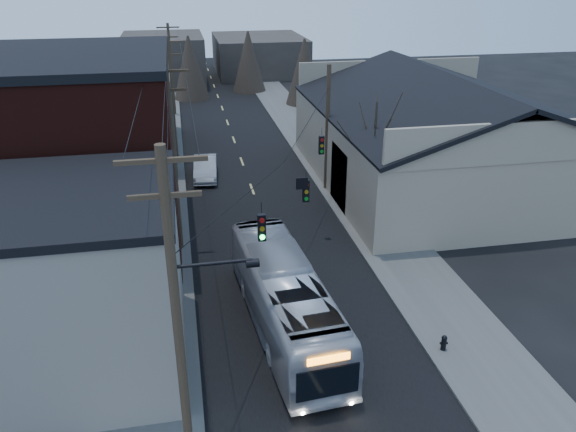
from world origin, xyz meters
name	(u,v)px	position (x,y,z in m)	size (l,w,h in m)	color
road_surface	(245,170)	(0.00, 30.00, 0.01)	(9.00, 110.00, 0.02)	black
sidewalk_left	(157,175)	(-6.50, 30.00, 0.06)	(4.00, 110.00, 0.12)	#474744
sidewalk_right	(328,164)	(6.50, 30.00, 0.06)	(4.00, 110.00, 0.12)	#474744
building_clapboard	(69,286)	(-9.00, 9.00, 3.50)	(8.00, 8.00, 7.00)	gray
building_brick	(78,156)	(-10.00, 20.00, 5.00)	(10.00, 12.00, 10.00)	black
building_left_far	(116,111)	(-9.50, 36.00, 3.50)	(9.00, 14.00, 7.00)	#322C28
warehouse	(438,145)	(13.00, 25.00, 2.70)	(16.16, 20.60, 7.73)	gray
building_far_left	(164,60)	(-6.00, 65.00, 3.00)	(10.00, 12.00, 6.00)	#322C28
building_far_right	(259,55)	(7.00, 70.00, 2.50)	(12.00, 14.00, 5.00)	#322C28
bare_tree	(373,162)	(6.50, 20.00, 3.60)	(0.40, 0.40, 7.20)	black
utility_lines	(204,129)	(-3.11, 24.14, 4.95)	(11.24, 45.28, 10.50)	#382B1E
bus	(285,298)	(-0.77, 9.65, 1.53)	(2.57, 10.97, 3.06)	#A9ABB5
parked_car	(205,168)	(-3.00, 28.88, 0.76)	(1.61, 4.61, 1.52)	#A3A4AA
fire_hydrant	(444,342)	(5.19, 6.87, 0.48)	(0.32, 0.23, 0.67)	black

